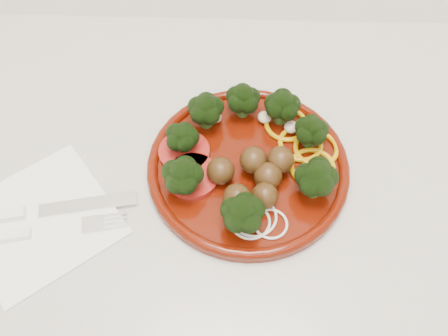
{
  "coord_description": "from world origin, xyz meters",
  "views": [
    {
      "loc": [
        -0.02,
        1.36,
        1.43
      ],
      "look_at": [
        -0.03,
        1.7,
        0.92
      ],
      "focal_mm": 40.0,
      "sensor_mm": 36.0,
      "label": 1
    }
  ],
  "objects_px": {
    "fork": "(15,235)",
    "napkin": "(42,220)",
    "knife": "(20,213)",
    "plate": "(248,159)"
  },
  "relations": [
    {
      "from": "plate",
      "to": "napkin",
      "type": "distance_m",
      "value": 0.26
    },
    {
      "from": "napkin",
      "to": "knife",
      "type": "xyz_separation_m",
      "value": [
        -0.03,
        0.01,
        0.01
      ]
    },
    {
      "from": "fork",
      "to": "napkin",
      "type": "bearing_deg",
      "value": 33.31
    },
    {
      "from": "plate",
      "to": "fork",
      "type": "height_order",
      "value": "plate"
    },
    {
      "from": "knife",
      "to": "fork",
      "type": "bearing_deg",
      "value": -97.0
    },
    {
      "from": "plate",
      "to": "knife",
      "type": "xyz_separation_m",
      "value": [
        -0.27,
        -0.08,
        -0.01
      ]
    },
    {
      "from": "plate",
      "to": "knife",
      "type": "relative_size",
      "value": 1.18
    },
    {
      "from": "knife",
      "to": "fork",
      "type": "height_order",
      "value": "knife"
    },
    {
      "from": "knife",
      "to": "plate",
      "type": "bearing_deg",
      "value": 4.57
    },
    {
      "from": "napkin",
      "to": "knife",
      "type": "bearing_deg",
      "value": 168.83
    }
  ]
}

